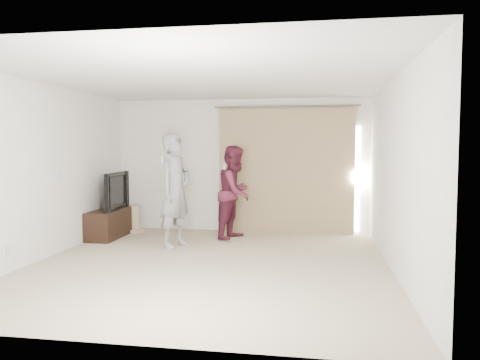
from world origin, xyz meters
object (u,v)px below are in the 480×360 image
Objects in this scene: tv_console at (112,223)px; person_woman at (235,192)px; person_man at (175,190)px; tv at (111,191)px.

tv_console is 2.38m from person_woman.
person_man is (1.44, -0.67, 0.69)m from tv_console.
tv is at bearing 0.00° from tv_console.
tv is (0.00, 0.00, 0.60)m from tv_console.
tv is at bearing -175.01° from person_woman.
tv_console is 0.79× the size of person_woman.
tv_console is 1.12× the size of tv.
person_woman reaches higher than tv_console.
tv_console is 0.60m from tv.
tv is 0.71× the size of person_woman.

